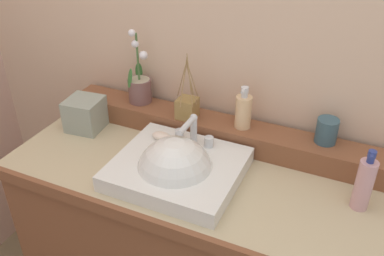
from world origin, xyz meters
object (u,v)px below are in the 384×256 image
soap_dispenser (243,111)px  tissue_box (85,114)px  potted_plant (140,85)px  reed_diffuser (187,107)px  sink_basin (176,172)px  tumbler_cup (327,131)px  soap_bar (161,136)px  lotion_bottle (364,184)px

soap_dispenser → tissue_box: (-0.60, -0.13, -0.09)m
potted_plant → soap_dispenser: (0.43, -0.02, -0.00)m
soap_dispenser → reed_diffuser: size_ratio=0.62×
sink_basin → tumbler_cup: (0.42, 0.29, 0.10)m
potted_plant → reed_diffuser: 0.23m
sink_basin → tissue_box: (-0.46, 0.14, 0.04)m
soap_bar → soap_dispenser: bearing=32.4°
potted_plant → tissue_box: bearing=-137.1°
soap_dispenser → reed_diffuser: bearing=-174.0°
tissue_box → soap_dispenser: bearing=12.5°
soap_bar → tumbler_cup: bearing=18.6°
lotion_bottle → tissue_box: size_ratio=1.57×
sink_basin → lotion_bottle: 0.58m
soap_bar → reed_diffuser: (0.04, 0.13, 0.06)m
soap_dispenser → potted_plant: bearing=177.5°
potted_plant → soap_dispenser: 0.43m
sink_basin → tissue_box: 0.48m
sink_basin → lotion_bottle: size_ratio=2.01×
soap_bar → soap_dispenser: size_ratio=0.44×
soap_dispenser → tumbler_cup: soap_dispenser is taller
potted_plant → soap_dispenser: size_ratio=1.87×
sink_basin → potted_plant: size_ratio=1.40×
soap_dispenser → reed_diffuser: (-0.21, -0.02, -0.02)m
potted_plant → lotion_bottle: 0.89m
soap_bar → tumbler_cup: (0.53, 0.18, 0.06)m
soap_dispenser → lotion_bottle: soap_dispenser is taller
sink_basin → reed_diffuser: (-0.07, 0.25, 0.10)m
potted_plant → lotion_bottle: bearing=-12.0°
sink_basin → lotion_bottle: lotion_bottle is taller
potted_plant → sink_basin: bearing=-43.8°
sink_basin → soap_dispenser: bearing=63.5°
lotion_bottle → tissue_box: 1.03m
tissue_box → reed_diffuser: bearing=15.9°
tissue_box → lotion_bottle: bearing=-1.8°
tumbler_cup → tissue_box: (-0.88, -0.15, -0.06)m
potted_plant → reed_diffuser: (0.22, -0.04, -0.03)m
sink_basin → lotion_bottle: (0.57, 0.10, 0.07)m
tumbler_cup → tissue_box: tumbler_cup is taller
tumbler_cup → reed_diffuser: reed_diffuser is taller
reed_diffuser → lotion_bottle: size_ratio=1.24×
sink_basin → potted_plant: potted_plant is taller
soap_bar → potted_plant: (-0.19, 0.18, 0.08)m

